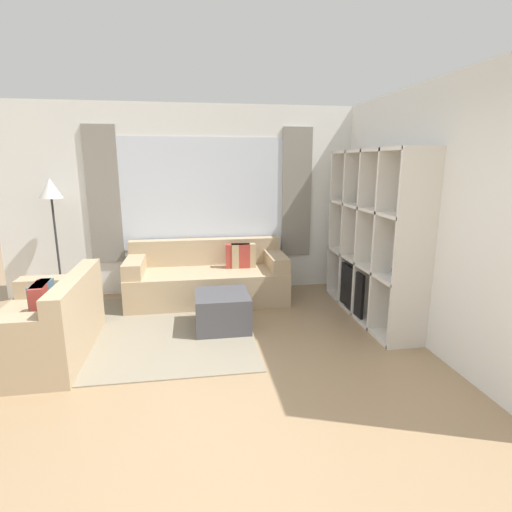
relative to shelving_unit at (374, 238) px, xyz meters
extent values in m
plane|color=#9E7F5B|center=(-2.02, -1.92, -0.99)|extent=(16.00, 16.00, 0.00)
cube|color=white|center=(-2.02, 1.40, 0.36)|extent=(5.61, 0.07, 2.70)
cube|color=silver|center=(-2.02, 1.36, 0.46)|extent=(2.42, 0.01, 1.60)
cube|color=gray|center=(-3.40, 1.34, 0.46)|extent=(0.44, 0.03, 1.90)
cube|color=gray|center=(-0.64, 1.34, 0.46)|extent=(0.44, 0.03, 1.90)
cube|color=white|center=(0.22, -0.28, 0.36)|extent=(0.07, 4.48, 2.70)
cube|color=gray|center=(-2.66, -0.06, -0.99)|extent=(2.20, 2.32, 0.01)
cube|color=silver|center=(0.17, -0.01, 0.03)|extent=(0.02, 1.91, 2.05)
cube|color=silver|center=(-0.03, -0.96, 0.03)|extent=(0.43, 0.04, 2.05)
cube|color=silver|center=(-0.03, -0.48, 0.03)|extent=(0.43, 0.04, 2.05)
cube|color=silver|center=(-0.03, -0.01, 0.03)|extent=(0.43, 0.04, 2.05)
cube|color=silver|center=(-0.03, 0.47, 0.03)|extent=(0.43, 0.04, 2.05)
cube|color=silver|center=(-0.03, 0.95, 0.03)|extent=(0.43, 0.04, 2.05)
cube|color=silver|center=(-0.03, -0.01, -0.98)|extent=(0.43, 1.91, 0.04)
cube|color=silver|center=(-0.03, -0.01, -0.31)|extent=(0.43, 1.91, 0.04)
cube|color=silver|center=(-0.03, -0.01, 0.37)|extent=(0.43, 1.91, 0.04)
cube|color=silver|center=(-0.03, -0.01, 1.04)|extent=(0.43, 1.91, 0.04)
cube|color=black|center=(-0.21, 0.14, -0.68)|extent=(0.04, 0.76, 0.55)
cube|color=black|center=(-0.19, 0.14, -0.94)|extent=(0.10, 0.24, 0.03)
cube|color=#232328|center=(-0.05, 0.26, 0.45)|extent=(0.08, 0.08, 0.12)
cube|color=orange|center=(-0.05, 0.27, -0.25)|extent=(0.07, 0.07, 0.09)
cube|color=#2856A8|center=(-0.05, -0.70, -0.25)|extent=(0.08, 0.08, 0.09)
cube|color=tan|center=(-2.01, 0.85, -0.77)|extent=(2.17, 0.90, 0.44)
cube|color=tan|center=(-2.01, 1.21, -0.36)|extent=(2.17, 0.18, 0.37)
cube|color=tan|center=(-2.98, 0.85, -0.45)|extent=(0.24, 0.84, 0.20)
cube|color=tan|center=(-1.05, 0.85, -0.45)|extent=(0.24, 0.84, 0.20)
cube|color=#AD3D33|center=(-1.58, 0.93, -0.38)|extent=(0.35, 0.15, 0.34)
cube|color=tan|center=(-1.50, 0.93, -0.38)|extent=(0.34, 0.12, 0.34)
cube|color=tan|center=(-3.72, -0.54, -0.77)|extent=(0.90, 1.45, 0.44)
cube|color=tan|center=(-3.36, -0.54, -0.36)|extent=(0.18, 1.45, 0.37)
cube|color=tan|center=(-3.72, 0.07, -0.45)|extent=(0.84, 0.24, 0.20)
cube|color=tan|center=(-3.72, -1.14, -0.45)|extent=(0.84, 0.24, 0.20)
cube|color=slate|center=(-3.64, -0.62, -0.38)|extent=(0.14, 0.35, 0.34)
cube|color=#AD3D33|center=(-3.64, -0.66, -0.38)|extent=(0.16, 0.35, 0.34)
cube|color=#AD3D33|center=(-3.64, -0.62, -0.38)|extent=(0.15, 0.35, 0.34)
cube|color=#47474C|center=(-1.89, -0.13, -0.78)|extent=(0.62, 0.63, 0.42)
cylinder|color=black|center=(-4.00, 1.08, -0.98)|extent=(0.26, 0.26, 0.02)
cylinder|color=#2D2D30|center=(-4.00, 1.08, -0.26)|extent=(0.03, 0.03, 1.42)
cone|color=silver|center=(-4.00, 1.08, 0.58)|extent=(0.29, 0.29, 0.26)
camera|label=1|loc=(-2.19, -4.51, 0.90)|focal=28.00mm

